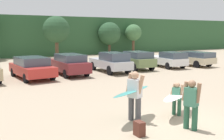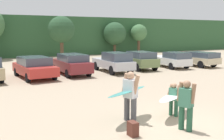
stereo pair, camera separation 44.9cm
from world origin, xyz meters
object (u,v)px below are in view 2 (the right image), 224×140
parked_car_white (171,59)px  person_child (174,97)px  parked_car_red (34,67)px  backpack_dropped (133,129)px  parked_car_olive_green (139,60)px  parked_car_maroon (72,64)px  person_companion (186,102)px  surfboard_teal (127,92)px  parked_car_silver (114,62)px  person_adult (130,93)px  parked_car_champagne (196,58)px  surfboard_white (173,96)px

parked_car_white → person_child: 14.32m
parked_car_red → backpack_dropped: 12.15m
parked_car_olive_green → person_child: size_ratio=3.17×
parked_car_maroon → person_companion: size_ratio=2.78×
parked_car_maroon → surfboard_teal: bearing=170.5°
parked_car_maroon → person_companion: bearing=176.9°
surfboard_teal → backpack_dropped: surfboard_teal is taller
parked_car_maroon → parked_car_silver: size_ratio=1.00×
surfboard_teal → parked_car_white: bearing=-163.2°
person_adult → backpack_dropped: bearing=41.8°
person_companion → person_child: bearing=-136.0°
parked_car_maroon → person_child: size_ratio=3.58×
parked_car_olive_green → parked_car_silver: bearing=103.3°
person_adult → surfboard_teal: person_adult is taller
backpack_dropped → person_companion: bearing=-11.9°
parked_car_silver → surfboard_teal: 11.74m
parked_car_silver → surfboard_teal: size_ratio=1.99×
parked_car_maroon → person_adult: 11.26m
person_companion → parked_car_olive_green: bearing=-137.4°
person_child → surfboard_teal: 1.89m
parked_car_champagne → parked_car_red: bearing=83.5°
parked_car_olive_green → person_adult: person_adult is taller
parked_car_red → surfboard_white: 11.50m
parked_car_maroon → person_adult: size_ratio=2.55×
parked_car_maroon → surfboard_teal: 11.16m
parked_car_red → person_adult: (1.09, -10.89, 0.24)m
parked_car_olive_green → parked_car_white: bearing=-93.0°
parked_car_champagne → person_companion: bearing=128.8°
surfboard_teal → surfboard_white: 1.83m
parked_car_red → parked_car_champagne: (14.78, -0.32, -0.04)m
parked_car_red → parked_car_champagne: size_ratio=0.97×
parked_car_maroon → parked_car_olive_green: size_ratio=1.13×
parked_car_champagne → backpack_dropped: parked_car_champagne is taller
person_companion → surfboard_teal: (-1.16, 1.72, 0.13)m
parked_car_maroon → person_companion: (-0.58, -12.74, 0.10)m
parked_car_olive_green → parked_car_maroon: bearing=93.8°
parked_car_white → person_child: size_ratio=3.39×
person_companion → parked_car_white: bearing=-148.3°
parked_car_red → surfboard_teal: parked_car_red is taller
parked_car_silver → parked_car_olive_green: (2.71, 0.46, -0.01)m
parked_car_silver → parked_car_champagne: size_ratio=0.95×
parked_car_olive_green → person_companion: 14.38m
parked_car_white → surfboard_teal: (-10.97, -10.68, 0.32)m
parked_car_silver → person_companion: bearing=163.9°
parked_car_maroon → person_child: (0.08, -11.38, -0.10)m
parked_car_maroon → parked_car_champagne: 12.02m
person_adult → surfboard_teal: bearing=-80.5°
parked_car_maroon → parked_car_white: bearing=-92.6°
parked_car_white → backpack_dropped: bearing=139.9°
parked_car_olive_green → parked_car_champagne: size_ratio=0.84×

